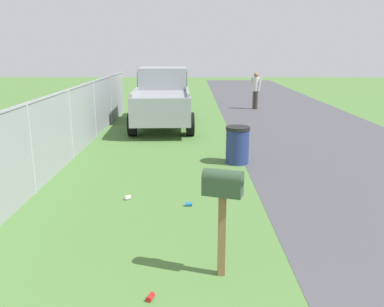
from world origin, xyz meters
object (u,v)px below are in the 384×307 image
at_px(mailbox, 223,192).
at_px(pickup_truck, 163,95).
at_px(trash_bin, 237,145).
at_px(pedestrian, 256,88).

distance_m(mailbox, pickup_truck, 10.44).
distance_m(mailbox, trash_bin, 5.20).
distance_m(mailbox, pedestrian, 14.61).
distance_m(trash_bin, pedestrian, 9.48).
height_order(mailbox, pedestrian, pedestrian).
bearing_deg(trash_bin, mailbox, 171.58).
distance_m(pickup_truck, pedestrian, 5.73).
bearing_deg(mailbox, pedestrian, 7.88).
bearing_deg(pickup_truck, trash_bin, -159.35).
height_order(pickup_truck, pedestrian, pickup_truck).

